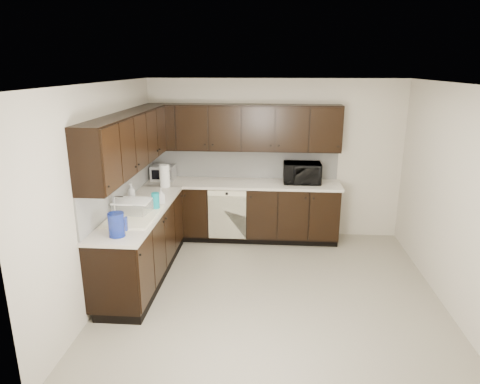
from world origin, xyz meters
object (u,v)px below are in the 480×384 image
sink (133,222)px  blue_pitcher (116,225)px  microwave (302,173)px  storage_bin (133,207)px  toaster_oven (163,173)px

sink → blue_pitcher: bearing=-87.7°
sink → microwave: microwave is taller
storage_bin → blue_pitcher: (0.06, -0.72, 0.05)m
microwave → toaster_oven: microwave is taller
toaster_oven → blue_pitcher: blue_pitcher is taller
microwave → sink: bearing=-141.1°
microwave → storage_bin: size_ratio=1.37×
toaster_oven → blue_pitcher: 2.35m
microwave → storage_bin: microwave is taller
sink → blue_pitcher: 0.61m
microwave → blue_pitcher: size_ratio=2.19×
storage_bin → blue_pitcher: size_ratio=1.60×
sink → microwave: bearing=39.6°
toaster_oven → blue_pitcher: (0.09, -2.34, 0.01)m
microwave → toaster_oven: size_ratio=1.55×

